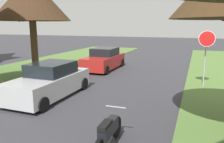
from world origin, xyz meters
TOP-DOWN VIEW (x-y plane):
  - stop_sign_far at (4.50, 11.54)m, footprint 0.82×0.71m
  - parked_sedan_silver at (-2.10, 7.39)m, footprint 1.95×4.41m
  - parked_sedan_red at (-2.34, 14.38)m, footprint 1.95×4.41m
  - parked_motorcycle at (2.03, 4.16)m, footprint 0.60×2.05m

SIDE VIEW (x-z plane):
  - parked_motorcycle at x=2.03m, z-range 0.00..0.97m
  - parked_sedan_silver at x=-2.10m, z-range -0.06..1.51m
  - parked_sedan_red at x=-2.34m, z-range -0.06..1.51m
  - stop_sign_far at x=4.50m, z-range 0.70..3.62m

